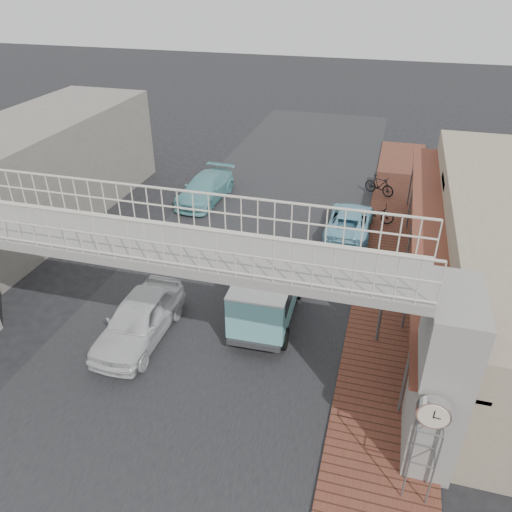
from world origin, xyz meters
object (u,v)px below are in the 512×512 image
Objects in this scene: angkot_van at (268,288)px; motorcycle_far at (379,185)px; angkot_curb at (350,221)px; angkot_far at (205,188)px; dark_sedan at (267,281)px; motorcycle_near at (375,214)px; arrow_sign at (409,286)px; white_hatchback at (139,319)px; street_clock at (432,417)px.

motorcycle_far is (3.23, 12.64, -0.73)m from angkot_van.
angkot_curb is 8.08m from angkot_van.
angkot_van is at bearing -53.79° from angkot_far.
motorcycle_far is (3.59, 11.36, -0.15)m from dark_sedan.
angkot_far is at bearing 120.50° from angkot_van.
angkot_curb is 1.62m from motorcycle_near.
angkot_far is 9.74m from motorcycle_far.
motorcycle_near is at bearing 121.26° from arrow_sign.
angkot_far is (-1.96, 11.68, -0.09)m from white_hatchback.
motorcycle_far is (7.25, 14.84, -0.14)m from white_hatchback.
street_clock is (11.26, -15.32, 1.99)m from angkot_far.
angkot_van reaches higher than dark_sedan.
street_clock reaches higher than angkot_van.
dark_sedan is 11.92m from motorcycle_far.
street_clock reaches higher than angkot_far.
motorcycle_near is 0.61× the size of street_clock.
white_hatchback reaches higher than angkot_far.
angkot_far is at bearing 121.71° from dark_sedan.
arrow_sign is at bearing 10.75° from white_hatchback.
motorcycle_far is at bearing 64.05° from white_hatchback.
angkot_van reaches higher than angkot_far.
angkot_van reaches higher than motorcycle_near.
angkot_van is at bearing 74.80° from angkot_curb.
white_hatchback is at bearing -76.50° from angkot_far.
dark_sedan is 5.71m from arrow_sign.
street_clock is at bearing -145.99° from motorcycle_far.
angkot_curb is at bearing 66.30° from dark_sedan.
dark_sedan is at bearing -177.44° from arrow_sign.
white_hatchback reaches higher than angkot_curb.
angkot_far reaches higher than motorcycle_far.
angkot_far is 1.50× the size of arrow_sign.
angkot_far is at bearing 129.56° from street_clock.
white_hatchback is at bearing -153.11° from angkot_van.
street_clock is (2.05, -14.77, 2.09)m from motorcycle_near.
dark_sedan is 6.95m from angkot_curb.
motorcycle_near is 15.06m from street_clock.
angkot_van is at bearing 157.64° from motorcycle_near.
dark_sedan is 1.51× the size of arrow_sign.
angkot_far is at bearing 99.63° from white_hatchback.
dark_sedan is 9.95m from angkot_far.
arrow_sign is (-0.57, 5.27, -0.01)m from street_clock.
angkot_curb reaches higher than motorcycle_near.
motorcycle_far is at bearing -2.52° from motorcycle_near.
arrow_sign is at bearing -22.50° from dark_sedan.
angkot_van reaches higher than angkot_curb.
angkot_curb is at bearing 134.68° from motorcycle_near.
white_hatchback is 0.95× the size of dark_sedan.
street_clock is (2.05, -18.47, 2.04)m from motorcycle_far.
angkot_van reaches higher than motorcycle_far.
motorcycle_far is 0.58× the size of street_clock.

